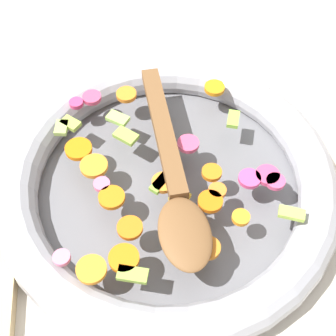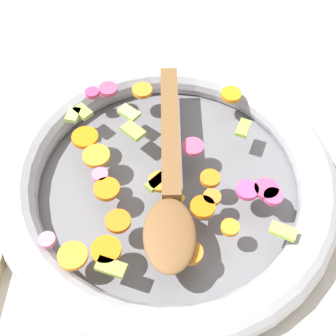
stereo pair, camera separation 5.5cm
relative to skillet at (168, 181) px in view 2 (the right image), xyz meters
name	(u,v)px [view 2 (the right image)]	position (x,y,z in m)	size (l,w,h in m)	color
ground_plane	(168,191)	(0.00, 0.00, -0.02)	(4.00, 4.00, 0.00)	beige
skillet	(168,181)	(0.00, 0.00, 0.00)	(0.42, 0.42, 0.05)	slate
chopped_vegetables	(154,175)	(0.02, 0.01, 0.03)	(0.28, 0.29, 0.01)	orange
wooden_spoon	(168,180)	(0.00, 0.03, 0.04)	(0.06, 0.29, 0.01)	brown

